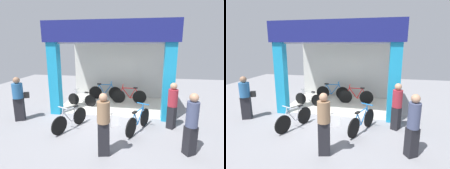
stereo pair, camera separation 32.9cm
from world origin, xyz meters
TOP-DOWN VIEW (x-y plane):
  - ground_plane at (0.00, 0.00)m, footprint 17.70×17.70m
  - shop_facade at (0.00, 1.43)m, footprint 5.05×3.20m
  - bicycle_inside_0 at (0.67, 1.76)m, footprint 1.68×0.46m
  - bicycle_inside_1 at (-1.48, 1.04)m, footprint 1.42×0.39m
  - bicycle_inside_2 at (-0.62, 2.24)m, footprint 1.73×0.47m
  - bicycle_parked_0 at (-1.09, -1.31)m, footprint 0.66×1.46m
  - bicycle_parked_1 at (1.19, -1.09)m, footprint 0.74×1.48m
  - pedestrian_0 at (0.35, -2.54)m, footprint 0.61×0.39m
  - pedestrian_1 at (-3.25, -0.93)m, footprint 0.62×0.49m
  - pedestrian_2 at (2.30, -0.65)m, footprint 0.44×0.44m
  - pedestrian_3 at (2.54, -2.16)m, footprint 0.41×0.41m

SIDE VIEW (x-z plane):
  - ground_plane at x=0.00m, z-range 0.00..0.00m
  - bicycle_inside_1 at x=-1.48m, z-range -0.08..0.71m
  - bicycle_parked_0 at x=-1.09m, z-range -0.09..0.78m
  - bicycle_parked_1 at x=1.19m, z-range -0.09..0.80m
  - bicycle_inside_0 at x=0.67m, z-range -0.09..0.83m
  - bicycle_inside_2 at x=-0.62m, z-range -0.10..0.85m
  - pedestrian_2 at x=2.30m, z-range 0.02..1.62m
  - pedestrian_3 at x=2.54m, z-range 0.02..1.68m
  - pedestrian_0 at x=0.35m, z-range 0.03..1.70m
  - pedestrian_1 at x=-3.25m, z-range 0.04..1.71m
  - shop_facade at x=0.00m, z-range 0.11..3.80m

